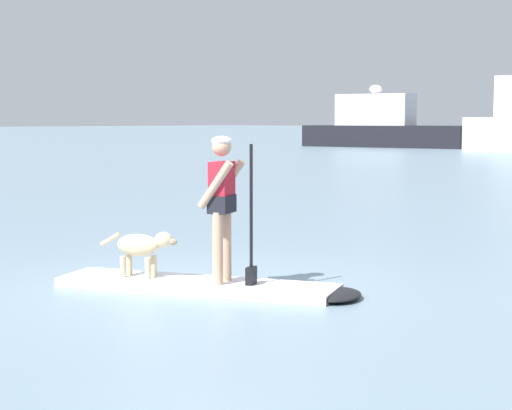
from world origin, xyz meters
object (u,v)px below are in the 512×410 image
Objects in this scene: paddleboard at (215,286)px; dog at (142,246)px; person_paddler at (223,198)px; moored_boat_port at (382,127)px.

paddleboard is 3.78× the size of dog.
paddleboard is 1.01m from person_paddler.
person_paddler is at bearing 24.05° from dog.
moored_boat_port reaches higher than dog.
moored_boat_port is at bearing 122.75° from paddleboard.
dog is (-0.93, -0.42, -0.60)m from person_paddler.
dog reaches higher than paddleboard.
paddleboard is at bearing 24.05° from dog.
moored_boat_port is at bearing 122.87° from person_paddler.
person_paddler is 1.76× the size of dog.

